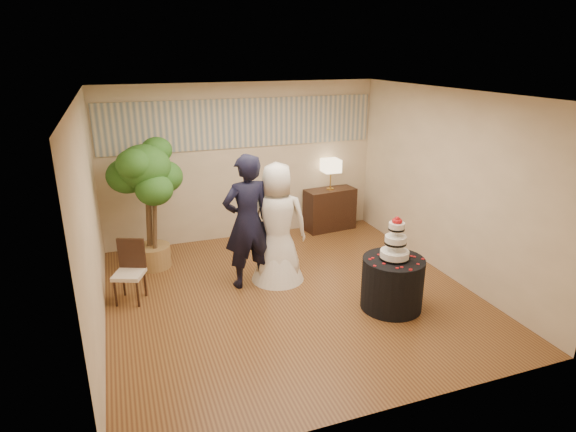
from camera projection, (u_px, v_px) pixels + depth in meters
name	position (u px, v px, depth m)	size (l,w,h in m)	color
floor	(291.00, 295.00, 6.87)	(5.00, 5.00, 0.00)	brown
ceiling	(291.00, 94.00, 5.96)	(5.00, 5.00, 0.00)	white
wall_back	(243.00, 162.00, 8.64)	(5.00, 0.06, 2.80)	beige
wall_front	(390.00, 281.00, 4.19)	(5.00, 0.06, 2.80)	beige
wall_left	(90.00, 223.00, 5.61)	(0.06, 5.00, 2.80)	beige
wall_right	(447.00, 184.00, 7.22)	(0.06, 5.00, 2.80)	beige
mural_border	(242.00, 123.00, 8.39)	(4.90, 0.02, 0.85)	#A8A89A
groom	(247.00, 222.00, 6.86)	(0.72, 0.47, 1.98)	black
bride	(277.00, 223.00, 7.06)	(0.88, 0.80, 1.81)	white
cake_table	(392.00, 283.00, 6.43)	(0.82, 0.82, 0.71)	black
wedding_cake	(396.00, 238.00, 6.22)	(0.38, 0.38, 0.59)	white
console	(330.00, 209.00, 9.29)	(0.96, 0.43, 0.80)	black
table_lamp	(331.00, 174.00, 9.06)	(0.31, 0.31, 0.58)	beige
ficus_tree	(148.00, 205.00, 7.43)	(1.00, 1.00, 2.09)	#2B601E
side_chair	(129.00, 273.00, 6.56)	(0.40, 0.42, 0.87)	black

